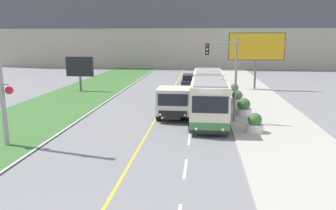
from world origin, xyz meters
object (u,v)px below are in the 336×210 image
traffic_light_mast (227,69)px  billboard_small (80,68)px  billboard_large (257,48)px  car_distant (189,81)px  planter_round_far (234,90)px  planter_round_third (237,98)px  dump_truck (175,102)px  city_bus (208,94)px  planter_round_near (255,124)px  planter_round_second (244,108)px

traffic_light_mast → billboard_small: bearing=141.3°
billboard_large → billboard_small: bearing=-170.8°
car_distant → billboard_large: bearing=-14.5°
billboard_large → planter_round_far: billboard_large is taller
billboard_large → traffic_light_mast: bearing=-105.8°
traffic_light_mast → planter_round_third: size_ratio=4.75×
dump_truck → car_distant: bearing=88.6°
city_bus → planter_round_near: bearing=-59.7°
dump_truck → city_bus: bearing=27.3°
billboard_small → planter_round_near: billboard_small is taller
planter_round_second → car_distant: bearing=107.2°
dump_truck → billboard_small: billboard_small is taller
city_bus → car_distant: size_ratio=3.02×
dump_truck → planter_round_second: 5.36m
billboard_small → planter_round_far: bearing=-5.3°
city_bus → car_distant: (-2.14, 15.26, -0.92)m
dump_truck → car_distant: size_ratio=1.57×
planter_round_far → planter_round_near: bearing=-89.7°
city_bus → planter_round_third: 4.89m
traffic_light_mast → planter_round_third: (1.47, 6.39, -3.21)m
planter_round_second → billboard_small: bearing=148.3°
planter_round_far → planter_round_third: bearing=-92.0°
car_distant → city_bus: bearing=-82.0°
city_bus → traffic_light_mast: size_ratio=2.15×
planter_round_near → planter_round_second: 4.48m
city_bus → planter_round_third: city_bus is taller
city_bus → planter_round_near: city_bus is taller
dump_truck → billboard_large: size_ratio=1.03×
planter_round_near → planter_round_far: planter_round_near is taller
car_distant → billboard_small: billboard_small is taller
billboard_large → planter_round_near: billboard_large is taller
traffic_light_mast → planter_round_far: (1.63, 10.86, -3.22)m
planter_round_near → billboard_small: bearing=139.0°
planter_round_near → planter_round_far: (-0.06, 13.42, -0.01)m
car_distant → planter_round_third: (4.83, -11.30, -0.05)m
planter_round_near → planter_round_third: size_ratio=0.99×
city_bus → dump_truck: city_bus is taller
planter_round_second → planter_round_far: planter_round_second is taller
car_distant → billboard_large: billboard_large is taller
billboard_small → planter_round_third: 18.18m
car_distant → planter_round_near: car_distant is taller
city_bus → planter_round_second: (2.75, -0.51, -0.92)m
billboard_large → car_distant: bearing=165.5°
billboard_small → planter_round_far: (17.18, -1.59, -2.06)m
dump_truck → traffic_light_mast: (3.75, -1.12, 2.61)m
city_bus → planter_round_far: 8.96m
city_bus → car_distant: 15.44m
car_distant → planter_round_far: size_ratio=3.47×
billboard_small → planter_round_third: billboard_small is taller
billboard_large → billboard_small: 20.35m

